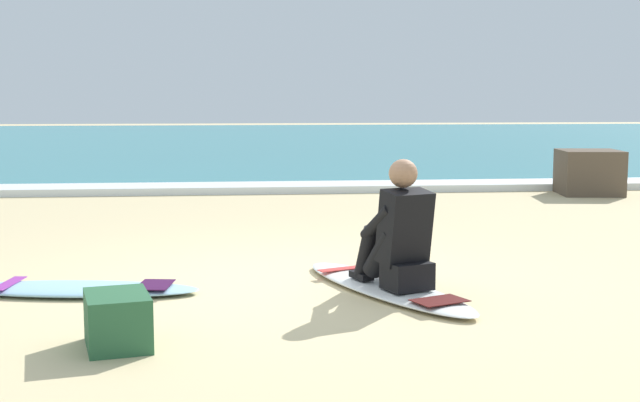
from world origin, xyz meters
TOP-DOWN VIEW (x-y plane):
  - ground_plane at (0.00, 0.00)m, footprint 80.00×80.00m
  - sea at (0.00, 20.34)m, footprint 80.00×28.00m
  - breaking_foam at (0.00, 6.64)m, footprint 80.00×0.90m
  - surfboard_main at (0.75, -0.36)m, footprint 1.31×2.15m
  - surfer_seated at (0.82, -0.51)m, footprint 0.56×0.77m
  - surfboard_spare_near at (-1.57, -0.18)m, footprint 1.91×0.78m
  - shoreline_rock at (4.95, 5.70)m, footprint 0.98×0.98m
  - beach_bag at (-1.08, -1.62)m, footprint 0.46×0.55m

SIDE VIEW (x-z plane):
  - ground_plane at x=0.00m, z-range 0.00..0.00m
  - surfboard_main at x=0.75m, z-range 0.00..0.07m
  - surfboard_spare_near at x=-1.57m, z-range 0.00..0.07m
  - sea at x=0.00m, z-range 0.00..0.10m
  - breaking_foam at x=0.00m, z-range 0.00..0.11m
  - beach_bag at x=-1.08m, z-range 0.00..0.32m
  - shoreline_rock at x=4.95m, z-range 0.00..0.67m
  - surfer_seated at x=0.82m, z-range -0.04..0.91m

